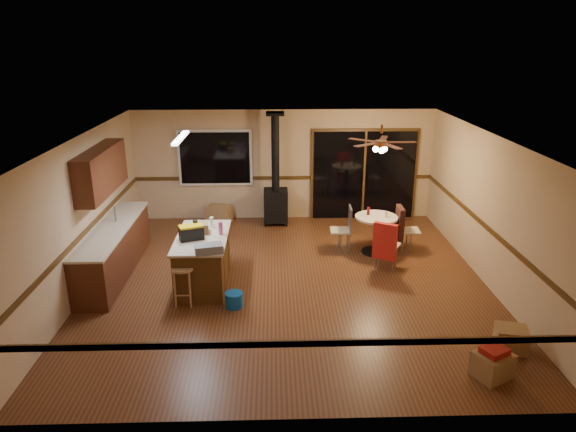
{
  "coord_description": "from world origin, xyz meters",
  "views": [
    {
      "loc": [
        -0.26,
        -8.29,
        4.15
      ],
      "look_at": [
        0.0,
        0.3,
        1.15
      ],
      "focal_mm": 32.0,
      "sensor_mm": 36.0,
      "label": 1
    }
  ],
  "objects_px": {
    "chair_left": "(346,224)",
    "kitchen_island": "(203,260)",
    "wood_stove": "(276,194)",
    "toolbox_black": "(191,233)",
    "bar_stool": "(184,286)",
    "box_corner_b": "(511,339)",
    "box_under_window": "(219,215)",
    "toolbox_grey": "(209,249)",
    "box_corner_a": "(492,365)",
    "blue_bucket": "(234,300)",
    "chair_near": "(385,241)",
    "dining_table": "(376,228)",
    "chair_right": "(401,224)"
  },
  "relations": [
    {
      "from": "wood_stove",
      "to": "toolbox_black",
      "type": "relative_size",
      "value": 6.33
    },
    {
      "from": "kitchen_island",
      "to": "wood_stove",
      "type": "height_order",
      "value": "wood_stove"
    },
    {
      "from": "kitchen_island",
      "to": "chair_left",
      "type": "xyz_separation_m",
      "value": [
        2.7,
        1.38,
        0.14
      ]
    },
    {
      "from": "box_corner_a",
      "to": "chair_right",
      "type": "bearing_deg",
      "value": 93.16
    },
    {
      "from": "dining_table",
      "to": "box_corner_b",
      "type": "distance_m",
      "value": 3.71
    },
    {
      "from": "kitchen_island",
      "to": "wood_stove",
      "type": "relative_size",
      "value": 0.67
    },
    {
      "from": "kitchen_island",
      "to": "box_under_window",
      "type": "bearing_deg",
      "value": 90.54
    },
    {
      "from": "box_under_window",
      "to": "blue_bucket",
      "type": "bearing_deg",
      "value": -81.15
    },
    {
      "from": "chair_right",
      "to": "kitchen_island",
      "type": "bearing_deg",
      "value": -160.68
    },
    {
      "from": "wood_stove",
      "to": "chair_left",
      "type": "relative_size",
      "value": 4.89
    },
    {
      "from": "wood_stove",
      "to": "box_corner_a",
      "type": "relative_size",
      "value": 5.63
    },
    {
      "from": "kitchen_island",
      "to": "chair_left",
      "type": "bearing_deg",
      "value": 27.04
    },
    {
      "from": "bar_stool",
      "to": "box_corner_a",
      "type": "relative_size",
      "value": 1.5
    },
    {
      "from": "chair_left",
      "to": "kitchen_island",
      "type": "bearing_deg",
      "value": -152.96
    },
    {
      "from": "chair_left",
      "to": "box_corner_a",
      "type": "height_order",
      "value": "chair_left"
    },
    {
      "from": "kitchen_island",
      "to": "box_corner_b",
      "type": "distance_m",
      "value": 5.05
    },
    {
      "from": "wood_stove",
      "to": "box_corner_b",
      "type": "relative_size",
      "value": 6.04
    },
    {
      "from": "wood_stove",
      "to": "toolbox_black",
      "type": "height_order",
      "value": "wood_stove"
    },
    {
      "from": "bar_stool",
      "to": "box_corner_b",
      "type": "relative_size",
      "value": 1.61
    },
    {
      "from": "toolbox_black",
      "to": "dining_table",
      "type": "height_order",
      "value": "toolbox_black"
    },
    {
      "from": "wood_stove",
      "to": "box_under_window",
      "type": "xyz_separation_m",
      "value": [
        -1.33,
        0.05,
        -0.51
      ]
    },
    {
      "from": "kitchen_island",
      "to": "toolbox_grey",
      "type": "bearing_deg",
      "value": -74.08
    },
    {
      "from": "toolbox_grey",
      "to": "chair_left",
      "type": "relative_size",
      "value": 0.86
    },
    {
      "from": "toolbox_grey",
      "to": "box_corner_b",
      "type": "distance_m",
      "value": 4.65
    },
    {
      "from": "toolbox_grey",
      "to": "box_corner_a",
      "type": "bearing_deg",
      "value": -28.29
    },
    {
      "from": "toolbox_black",
      "to": "box_corner_a",
      "type": "bearing_deg",
      "value": -32.25
    },
    {
      "from": "chair_left",
      "to": "box_under_window",
      "type": "relative_size",
      "value": 0.96
    },
    {
      "from": "wood_stove",
      "to": "box_corner_a",
      "type": "xyz_separation_m",
      "value": [
        2.74,
        -5.83,
        -0.56
      ]
    },
    {
      "from": "box_corner_a",
      "to": "chair_near",
      "type": "bearing_deg",
      "value": 102.95
    },
    {
      "from": "wood_stove",
      "to": "kitchen_island",
      "type": "bearing_deg",
      "value": -113.09
    },
    {
      "from": "toolbox_grey",
      "to": "box_corner_a",
      "type": "height_order",
      "value": "toolbox_grey"
    },
    {
      "from": "chair_right",
      "to": "box_under_window",
      "type": "distance_m",
      "value": 4.24
    },
    {
      "from": "kitchen_island",
      "to": "wood_stove",
      "type": "xyz_separation_m",
      "value": [
        1.3,
        3.05,
        0.28
      ]
    },
    {
      "from": "chair_near",
      "to": "box_corner_a",
      "type": "relative_size",
      "value": 1.56
    },
    {
      "from": "box_under_window",
      "to": "chair_near",
      "type": "bearing_deg",
      "value": -38.78
    },
    {
      "from": "chair_left",
      "to": "chair_near",
      "type": "height_order",
      "value": "same"
    },
    {
      "from": "box_under_window",
      "to": "box_corner_a",
      "type": "height_order",
      "value": "box_under_window"
    },
    {
      "from": "box_corner_a",
      "to": "box_corner_b",
      "type": "relative_size",
      "value": 1.07
    },
    {
      "from": "toolbox_black",
      "to": "box_corner_a",
      "type": "distance_m",
      "value": 5.03
    },
    {
      "from": "chair_near",
      "to": "bar_stool",
      "type": "bearing_deg",
      "value": -161.52
    },
    {
      "from": "wood_stove",
      "to": "blue_bucket",
      "type": "relative_size",
      "value": 8.58
    },
    {
      "from": "wood_stove",
      "to": "chair_near",
      "type": "distance_m",
      "value": 3.3
    },
    {
      "from": "box_corner_b",
      "to": "dining_table",
      "type": "bearing_deg",
      "value": 109.8
    },
    {
      "from": "box_corner_a",
      "to": "toolbox_black",
      "type": "bearing_deg",
      "value": 147.75
    },
    {
      "from": "wood_stove",
      "to": "toolbox_black",
      "type": "xyz_separation_m",
      "value": [
        -1.46,
        -3.19,
        0.28
      ]
    },
    {
      "from": "toolbox_black",
      "to": "chair_near",
      "type": "distance_m",
      "value": 3.53
    },
    {
      "from": "kitchen_island",
      "to": "toolbox_black",
      "type": "bearing_deg",
      "value": -138.91
    },
    {
      "from": "wood_stove",
      "to": "bar_stool",
      "type": "bearing_deg",
      "value": -111.91
    },
    {
      "from": "wood_stove",
      "to": "blue_bucket",
      "type": "bearing_deg",
      "value": -100.34
    },
    {
      "from": "toolbox_grey",
      "to": "chair_near",
      "type": "distance_m",
      "value": 3.32
    }
  ]
}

